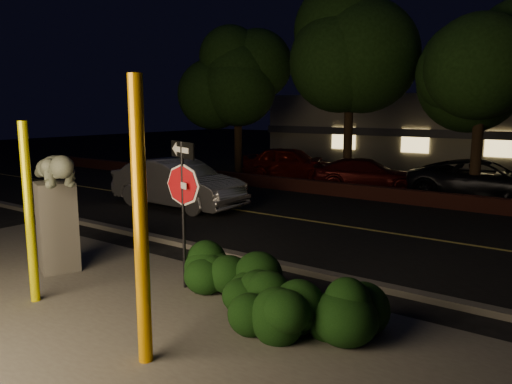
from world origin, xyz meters
TOP-DOWN VIEW (x-y plane):
  - ground at (0.00, 10.00)m, footprint 90.00×90.00m
  - patio at (0.00, -1.00)m, footprint 14.00×6.00m
  - road at (0.00, 7.00)m, footprint 80.00×8.00m
  - lane_marking at (0.00, 7.00)m, footprint 80.00×0.12m
  - curb at (0.00, 2.90)m, footprint 80.00×0.25m
  - brick_wall at (0.00, 11.30)m, footprint 40.00×0.35m
  - parking_lot at (0.00, 17.00)m, footprint 40.00×12.00m
  - building at (0.00, 24.99)m, footprint 22.00×10.20m
  - tree_far_a at (-8.00, 13.00)m, footprint 4.60×4.60m
  - tree_far_b at (-2.50, 13.20)m, footprint 5.20×5.20m
  - tree_far_c at (2.50, 12.80)m, footprint 4.80×4.80m
  - yellow_pole_left at (-1.39, -1.07)m, footprint 0.15×0.15m
  - yellow_pole_right at (1.70, -1.36)m, footprint 0.18×0.18m
  - signpost at (0.23, 0.89)m, footprint 0.86×0.36m
  - sculpture at (-2.51, 0.12)m, footprint 2.21×1.39m
  - hedge_center at (1.08, 1.17)m, footprint 1.99×1.19m
  - hedge_right at (2.40, 0.38)m, footprint 1.97×1.54m
  - hedge_far_right at (3.12, 0.83)m, footprint 1.78×1.30m
  - silver_sedan at (-5.28, 6.27)m, footprint 4.86×1.71m
  - parked_car_red at (-5.72, 13.99)m, footprint 4.69×2.61m
  - parked_car_darkred at (-1.67, 13.24)m, footprint 4.68×3.29m
  - parked_car_dark at (2.67, 13.57)m, footprint 5.42×2.97m

SIDE VIEW (x-z plane):
  - ground at x=0.00m, z-range 0.00..0.00m
  - road at x=0.00m, z-range 0.00..0.01m
  - parking_lot at x=0.00m, z-range 0.00..0.01m
  - patio at x=0.00m, z-range 0.00..0.02m
  - lane_marking at x=0.00m, z-range 0.02..0.02m
  - curb at x=0.00m, z-range 0.00..0.12m
  - brick_wall at x=0.00m, z-range 0.00..0.50m
  - hedge_center at x=1.08m, z-range 0.00..0.97m
  - hedge_far_right at x=3.12m, z-range 0.00..1.12m
  - hedge_right at x=2.40m, z-range 0.00..1.14m
  - parked_car_darkred at x=-1.67m, z-range 0.00..1.26m
  - parked_car_dark at x=2.67m, z-range 0.00..1.44m
  - parked_car_red at x=-5.72m, z-range 0.00..1.51m
  - silver_sedan at x=-5.28m, z-range 0.00..1.60m
  - sculpture at x=-2.51m, z-range 0.28..2.71m
  - yellow_pole_left at x=-1.39m, z-range 0.00..3.06m
  - yellow_pole_right at x=1.70m, z-range 0.00..3.68m
  - signpost at x=0.23m, z-range 0.57..3.25m
  - building at x=0.00m, z-range 0.00..4.00m
  - tree_far_a at x=-8.00m, z-range 1.63..9.06m
  - tree_far_c at x=2.50m, z-range 1.74..9.58m
  - tree_far_b at x=-2.50m, z-range 1.85..10.26m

